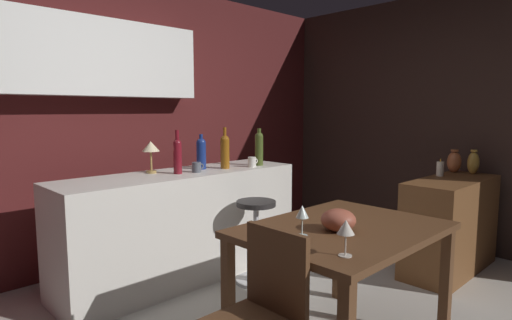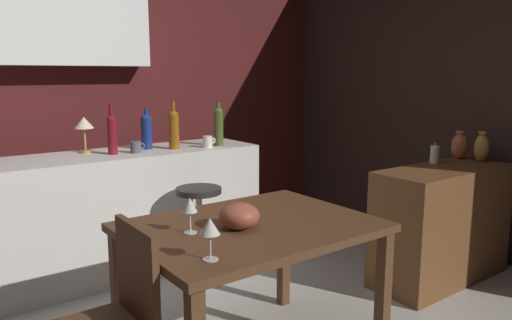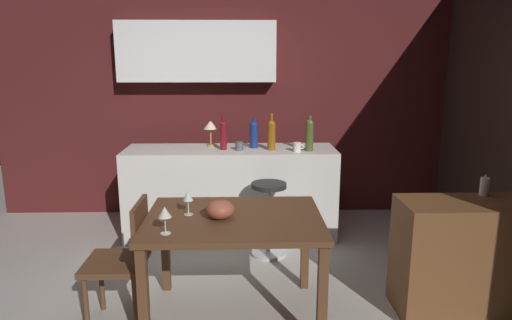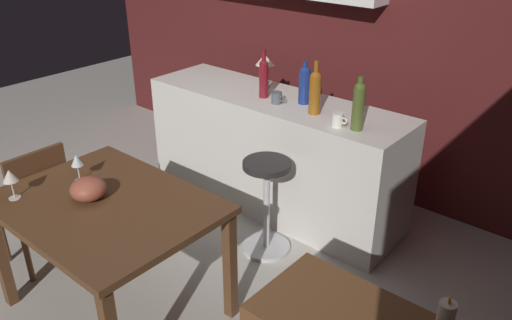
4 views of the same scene
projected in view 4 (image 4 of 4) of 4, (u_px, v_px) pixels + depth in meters
name	position (u px, v px, depth m)	size (l,w,h in m)	color
ground_plane	(135.00, 281.00, 3.33)	(9.00, 9.00, 0.00)	#B7B2A8
wall_kitchen_back	(320.00, 10.00, 4.15)	(5.20, 0.33, 2.60)	#4C1919
dining_table	(107.00, 216.00, 2.82)	(1.19, 0.89, 0.74)	#56351E
kitchen_counter	(273.00, 153.00, 4.01)	(2.10, 0.60, 0.90)	silver
chair_near_window	(35.00, 202.00, 3.29)	(0.40, 0.40, 0.86)	#56351E
bar_stool	(267.00, 204.00, 3.48)	(0.34, 0.34, 0.68)	#262323
wine_glass_left	(77.00, 161.00, 2.94)	(0.07, 0.07, 0.17)	silver
wine_glass_right	(10.00, 177.00, 2.76)	(0.08, 0.08, 0.17)	silver
fruit_bowl	(88.00, 189.00, 2.79)	(0.20, 0.20, 0.12)	#9E4C38
wine_bottle_olive	(359.00, 104.00, 3.19)	(0.08, 0.08, 0.35)	#475623
wine_bottle_ruby	(264.00, 76.00, 3.75)	(0.07, 0.07, 0.36)	maroon
wine_bottle_cobalt	(305.00, 83.00, 3.63)	(0.08, 0.08, 0.31)	navy
wine_bottle_amber	(315.00, 91.00, 3.45)	(0.08, 0.08, 0.36)	#8C5114
cup_white	(338.00, 120.00, 3.30)	(0.11, 0.07, 0.09)	white
cup_slate	(277.00, 98.00, 3.68)	(0.11, 0.08, 0.08)	#515660
counter_lamp	(265.00, 62.00, 3.93)	(0.14, 0.14, 0.26)	#A58447
pillar_candle_tall	(446.00, 318.00, 1.80)	(0.06, 0.06, 0.16)	white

